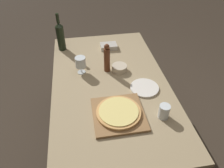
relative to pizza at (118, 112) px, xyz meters
name	(u,v)px	position (x,y,z in m)	size (l,w,h in m)	color
ground_plane	(111,138)	(0.00, 0.34, -0.76)	(12.00, 12.00, 0.00)	#382D23
dining_table	(110,90)	(0.00, 0.34, -0.11)	(0.89, 1.56, 0.73)	#9E8966
cutting_board	(118,114)	(0.00, 0.00, -0.02)	(0.34, 0.34, 0.02)	olive
pizza	(118,112)	(0.00, 0.00, 0.00)	(0.30, 0.30, 0.02)	tan
wine_bottle	(60,36)	(-0.37, 0.91, 0.11)	(0.07, 0.07, 0.35)	black
pepper_mill	(107,58)	(0.00, 0.50, 0.09)	(0.05, 0.05, 0.25)	#5B2D19
wine_glass	(81,63)	(-0.21, 0.51, 0.07)	(0.08, 0.08, 0.14)	silver
small_bowl	(119,68)	(0.10, 0.48, 0.00)	(0.13, 0.13, 0.05)	beige
drinking_tumbler	(164,111)	(0.29, -0.06, 0.02)	(0.07, 0.07, 0.10)	silver
dinner_plate	(144,88)	(0.24, 0.23, -0.02)	(0.22, 0.22, 0.01)	silver
food_container	(109,46)	(0.07, 0.86, -0.01)	(0.15, 0.11, 0.04)	#BCB7AD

